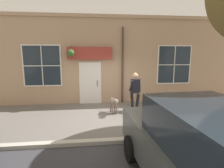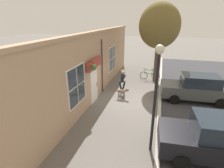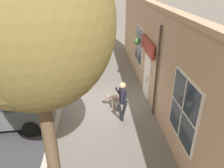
# 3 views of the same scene
# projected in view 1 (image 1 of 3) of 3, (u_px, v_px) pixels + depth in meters

# --- Properties ---
(ground_plane) EXTENTS (90.00, 90.00, 0.00)m
(ground_plane) POSITION_uv_depth(u_px,v_px,m) (110.00, 118.00, 6.99)
(ground_plane) COLOR #66605B
(storefront_facade) EXTENTS (0.95, 18.00, 4.40)m
(storefront_facade) POSITION_uv_depth(u_px,v_px,m) (105.00, 60.00, 8.90)
(storefront_facade) COLOR tan
(storefront_facade) RESTS_ON ground_plane
(pedestrian_walking) EXTENTS (0.55, 0.55, 1.72)m
(pedestrian_walking) POSITION_uv_depth(u_px,v_px,m) (135.00, 88.00, 7.65)
(pedestrian_walking) COLOR black
(pedestrian_walking) RESTS_ON ground_plane
(dog_on_leash) EXTENTS (1.04, 0.36, 0.74)m
(dog_on_leash) POSITION_uv_depth(u_px,v_px,m) (114.00, 102.00, 7.41)
(dog_on_leash) COLOR #7F6B5B
(dog_on_leash) RESTS_ON ground_plane
(parked_car_mid_block) EXTENTS (4.39, 2.13, 1.75)m
(parked_car_mid_block) POSITION_uv_depth(u_px,v_px,m) (207.00, 157.00, 2.83)
(parked_car_mid_block) COLOR #474C4C
(parked_car_mid_block) RESTS_ON ground_plane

